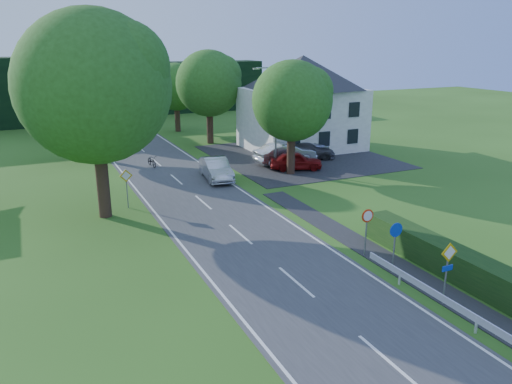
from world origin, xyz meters
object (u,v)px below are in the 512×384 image
streetlight (274,113)px  parked_car_silver_b (321,145)px  moving_car (216,169)px  parked_car_grey (307,150)px  parked_car_red (296,161)px  parked_car_silver_a (285,153)px  parasol (299,142)px  motorcycle (152,161)px

streetlight → parked_car_silver_b: size_ratio=1.42×
moving_car → parked_car_grey: (9.56, 3.12, -0.09)m
parked_car_grey → parked_car_red: bearing=162.3°
parked_car_red → parked_car_silver_a: parked_car_silver_a is taller
parked_car_grey → parasol: parasol is taller
moving_car → parked_car_silver_a: parked_car_silver_a is taller
parked_car_silver_b → parasol: 2.04m
motorcycle → parked_car_grey: (12.94, -2.75, 0.24)m
streetlight → parked_car_red: 4.12m
parked_car_silver_a → parked_car_grey: (2.65, 0.96, -0.16)m
parasol → parked_car_silver_a: bearing=-133.2°
streetlight → motorcycle: bearing=151.7°
parked_car_silver_b → parasol: parasol is taller
parked_car_red → parked_car_grey: (2.81, 3.06, 0.00)m
parked_car_silver_b → streetlight: bearing=101.9°
streetlight → motorcycle: streetlight is taller
moving_car → parasol: size_ratio=2.42×
parked_car_silver_a → parked_car_grey: parked_car_silver_a is taller
parked_car_red → parasol: (3.52, 5.67, 0.19)m
parked_car_silver_b → parked_car_grey: bearing=104.9°
streetlight → parked_car_silver_a: bearing=32.8°
parked_car_silver_b → parasol: (-1.54, 1.34, 0.11)m
parked_car_red → moving_car: bearing=111.7°
parked_car_red → parasol: parasol is taller
parked_car_red → parasol: bearing=-10.7°
moving_car → parked_car_red: size_ratio=1.16×
moving_car → parasol: 11.77m
streetlight → parked_car_silver_a: 4.01m
parked_car_grey → parked_car_silver_a: bearing=134.7°
parked_car_grey → moving_car: bearing=132.9°
streetlight → parked_car_grey: bearing=25.0°
moving_car → streetlight: bearing=19.4°
parked_car_silver_a → parasol: bearing=-44.5°
moving_car → parked_car_grey: moving_car is taller
moving_car → parked_car_red: 6.76m
motorcycle → parked_car_grey: size_ratio=0.36×
streetlight → moving_car: size_ratio=1.67×
motorcycle → parked_car_red: parked_car_red is taller
streetlight → motorcycle: size_ratio=4.56×
parked_car_red → parked_car_silver_b: (5.05, 4.33, 0.08)m
moving_car → parked_car_silver_a: 7.24m
moving_car → parked_car_silver_b: 12.60m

